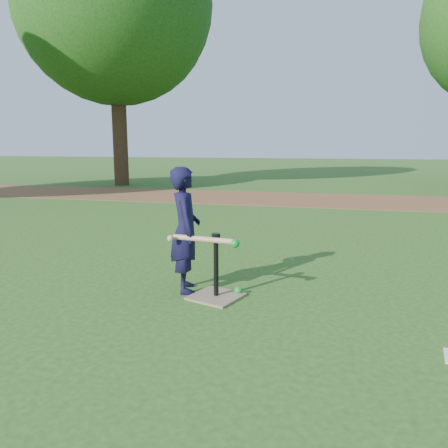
# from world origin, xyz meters

# --- Properties ---
(ground) EXTENTS (80.00, 80.00, 0.00)m
(ground) POSITION_xyz_m (0.00, 0.00, 0.00)
(ground) COLOR #285116
(ground) RESTS_ON ground
(dirt_strip) EXTENTS (24.00, 3.00, 0.01)m
(dirt_strip) POSITION_xyz_m (0.00, 7.50, 0.01)
(dirt_strip) COLOR brown
(dirt_strip) RESTS_ON ground
(child) EXTENTS (0.44, 0.52, 1.21)m
(child) POSITION_xyz_m (-0.16, 0.01, 0.61)
(child) COLOR black
(child) RESTS_ON ground
(wiffle_ball_ground) EXTENTS (0.08, 0.08, 0.08)m
(wiffle_ball_ground) POSITION_xyz_m (0.37, 0.01, 0.04)
(wiffle_ball_ground) COLOR #0D952A
(wiffle_ball_ground) RESTS_ON ground
(batting_tee) EXTENTS (0.55, 0.55, 0.61)m
(batting_tee) POSITION_xyz_m (0.18, -0.12, 0.11)
(batting_tee) COLOR #897157
(batting_tee) RESTS_ON ground
(swing_action) EXTENTS (0.69, 0.16, 0.08)m
(swing_action) POSITION_xyz_m (0.10, -0.16, 0.56)
(swing_action) COLOR tan
(swing_action) RESTS_ON ground
(tree_left) EXTENTS (6.40, 6.40, 9.08)m
(tree_left) POSITION_xyz_m (-6.00, 10.00, 5.87)
(tree_left) COLOR #382316
(tree_left) RESTS_ON ground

